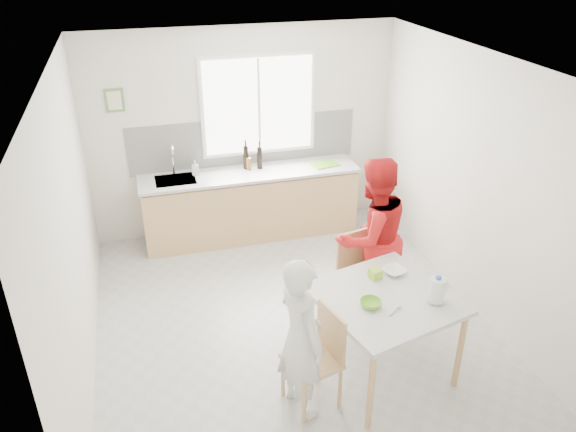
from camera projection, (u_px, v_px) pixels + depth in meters
name	position (u px, v px, depth m)	size (l,w,h in m)	color
ground	(291.00, 320.00, 6.00)	(4.50, 4.50, 0.00)	#B7B7B2
room_shell	(291.00, 179.00, 5.24)	(4.50, 4.50, 4.50)	silver
window	(259.00, 105.00, 7.16)	(1.50, 0.06, 1.30)	white
backsplash	(244.00, 142.00, 7.34)	(3.00, 0.02, 0.65)	white
picture_frame	(114.00, 100.00, 6.66)	(0.22, 0.03, 0.28)	#558E40
kitchen_counter	(251.00, 206.00, 7.47)	(2.84, 0.64, 1.37)	#D8B674
dining_table	(384.00, 305.00, 4.96)	(1.35, 1.35, 0.86)	silver
chair_left	(319.00, 354.00, 4.78)	(0.51, 0.51, 0.91)	#D8B674
chair_far	(360.00, 272.00, 5.86)	(0.54, 0.54, 0.96)	#D8B674
person_white	(301.00, 338.00, 4.59)	(0.55, 0.36, 1.50)	silver
person_red	(371.00, 237.00, 5.81)	(0.85, 0.66, 1.75)	red
bowl_green	(371.00, 303.00, 4.78)	(0.18, 0.18, 0.06)	#7BCD2F
bowl_white	(394.00, 271.00, 5.23)	(0.20, 0.20, 0.05)	white
milk_jug	(437.00, 290.00, 4.78)	(0.19, 0.14, 0.25)	white
green_box	(375.00, 274.00, 5.15)	(0.10, 0.10, 0.09)	#9BD531
spoon	(394.00, 312.00, 4.71)	(0.01, 0.01, 0.16)	#A5A5AA
cutting_board	(325.00, 164.00, 7.45)	(0.35, 0.25, 0.01)	#6AB429
wine_bottle_a	(246.00, 157.00, 7.26)	(0.07, 0.07, 0.32)	black
wine_bottle_b	(260.00, 158.00, 7.27)	(0.07, 0.07, 0.30)	black
jar_amber	(249.00, 164.00, 7.26)	(0.06, 0.06, 0.16)	brown
soap_bottle	(195.00, 168.00, 7.11)	(0.09, 0.09, 0.19)	#999999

